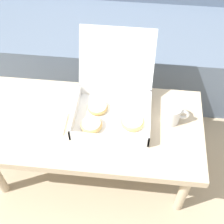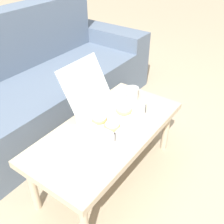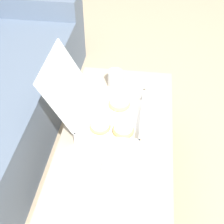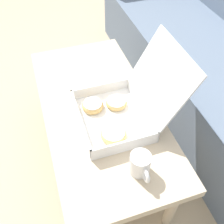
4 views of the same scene
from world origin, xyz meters
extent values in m
plane|color=tan|center=(0.00, 0.00, 0.00)|extent=(12.00, 12.00, 0.00)
cube|color=slate|center=(1.11, 0.73, 0.27)|extent=(0.24, 0.76, 0.55)
cube|color=#C6B293|center=(0.00, -0.05, 0.37)|extent=(1.01, 0.49, 0.04)
cylinder|color=#C6B293|center=(0.44, -0.24, 0.17)|extent=(0.04, 0.04, 0.35)
cylinder|color=#C6B293|center=(0.44, 0.13, 0.17)|extent=(0.04, 0.04, 0.35)
cube|color=white|center=(0.09, -0.02, 0.39)|extent=(0.34, 0.28, 0.01)
cube|color=white|center=(0.09, -0.15, 0.42)|extent=(0.34, 0.01, 0.05)
cube|color=white|center=(0.09, 0.12, 0.42)|extent=(0.34, 0.01, 0.05)
cube|color=white|center=(-0.07, -0.02, 0.42)|extent=(0.01, 0.28, 0.05)
cube|color=white|center=(0.26, -0.02, 0.42)|extent=(0.01, 0.28, 0.05)
cube|color=white|center=(0.09, 0.18, 0.57)|extent=(0.34, 0.14, 0.25)
torus|color=#E0B266|center=(0.01, -0.08, 0.41)|extent=(0.09, 0.09, 0.03)
cylinder|color=white|center=(0.01, -0.08, 0.42)|extent=(0.08, 0.08, 0.01)
torus|color=#E0B266|center=(0.18, -0.04, 0.41)|extent=(0.11, 0.11, 0.03)
cylinder|color=white|center=(0.18, -0.04, 0.42)|extent=(0.09, 0.09, 0.01)
torus|color=#E0B266|center=(0.02, 0.03, 0.41)|extent=(0.09, 0.09, 0.03)
cylinder|color=white|center=(0.02, 0.03, 0.42)|extent=(0.08, 0.08, 0.01)
cylinder|color=white|center=(0.35, 0.00, 0.43)|extent=(0.08, 0.08, 0.09)
torus|color=white|center=(0.40, 0.00, 0.44)|extent=(0.05, 0.01, 0.05)
cube|color=white|center=(-0.17, -0.07, 0.39)|extent=(0.12, 0.12, 0.01)
camera|label=1|loc=(0.18, -0.87, 1.51)|focal=50.00mm
camera|label=2|loc=(-0.95, -0.77, 1.34)|focal=42.00mm
camera|label=3|loc=(-0.94, -0.16, 1.38)|focal=50.00mm
camera|label=4|loc=(0.79, -0.25, 1.24)|focal=42.00mm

